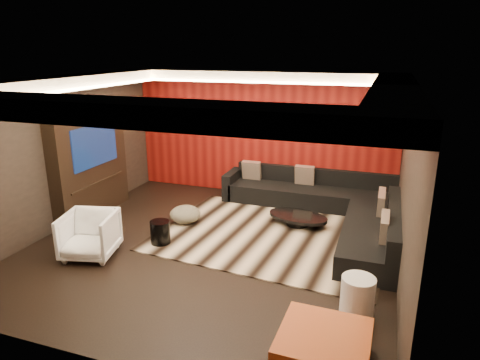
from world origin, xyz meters
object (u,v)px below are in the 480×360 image
at_px(coffee_table, 298,220).
at_px(orange_ottoman, 323,351).
at_px(drum_stool, 160,232).
at_px(white_side_table, 357,297).
at_px(sectional_sofa, 330,207).
at_px(armchair, 90,235).

bearing_deg(coffee_table, orange_ottoman, -74.35).
distance_m(drum_stool, orange_ottoman, 3.77).
bearing_deg(white_side_table, coffee_table, 116.40).
relative_size(white_side_table, sectional_sofa, 0.15).
bearing_deg(orange_ottoman, sectional_sofa, 96.87).
xyz_separation_m(coffee_table, armchair, (-2.94, -2.34, 0.26)).
xyz_separation_m(coffee_table, drum_stool, (-2.09, -1.57, 0.10)).
relative_size(armchair, sectional_sofa, 0.22).
bearing_deg(sectional_sofa, coffee_table, -136.92).
relative_size(coffee_table, white_side_table, 2.17).
relative_size(drum_stool, white_side_table, 0.75).
height_order(orange_ottoman, armchair, armchair).
height_order(coffee_table, white_side_table, white_side_table).
bearing_deg(armchair, sectional_sofa, 25.31).
height_order(drum_stool, orange_ottoman, drum_stool).
distance_m(drum_stool, armchair, 1.16).
distance_m(coffee_table, drum_stool, 2.62).
height_order(drum_stool, sectional_sofa, sectional_sofa).
bearing_deg(orange_ottoman, armchair, 161.40).
bearing_deg(coffee_table, drum_stool, -143.07).
relative_size(drum_stool, orange_ottoman, 0.43).
height_order(drum_stool, white_side_table, white_side_table).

